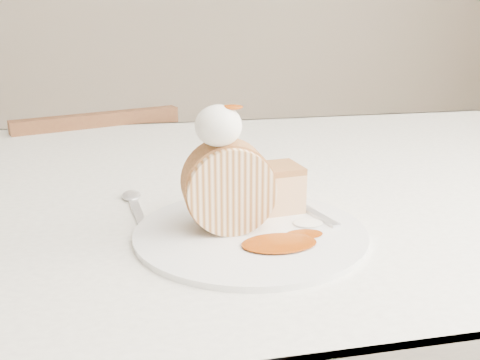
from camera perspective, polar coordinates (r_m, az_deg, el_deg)
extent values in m
cube|color=white|center=(0.82, 1.48, -0.99)|extent=(1.40, 0.90, 0.04)
cube|color=white|center=(1.28, -3.12, 0.12)|extent=(1.40, 0.01, 0.28)
cylinder|color=brown|center=(1.52, 21.50, -8.47)|extent=(0.06, 0.06, 0.71)
cube|color=brown|center=(1.49, -15.55, -7.47)|extent=(0.47, 0.47, 0.04)
cube|color=brown|center=(1.27, -14.25, -1.68)|extent=(0.36, 0.15, 0.39)
cylinder|color=brown|center=(1.76, -11.46, -10.40)|extent=(0.03, 0.03, 0.36)
cylinder|color=brown|center=(1.70, -21.73, -12.45)|extent=(0.03, 0.03, 0.36)
cylinder|color=brown|center=(1.50, -7.20, -15.40)|extent=(0.03, 0.03, 0.36)
cylinder|color=brown|center=(1.46, 23.26, -17.26)|extent=(0.03, 0.03, 0.38)
cylinder|color=white|center=(0.61, 1.12, -5.62)|extent=(0.30, 0.30, 0.01)
cylinder|color=#FFDEB1|center=(0.59, -1.21, -0.77)|extent=(0.10, 0.05, 0.10)
cube|color=#B77945|center=(0.66, 3.83, -1.13)|extent=(0.06, 0.06, 0.05)
ellipsoid|color=white|center=(0.57, -2.32, 5.80)|extent=(0.05, 0.05, 0.04)
ellipsoid|color=#8C3405|center=(0.57, -0.93, 8.33)|extent=(0.03, 0.02, 0.01)
cube|color=silver|center=(0.66, 7.45, -3.26)|extent=(0.06, 0.16, 0.00)
cube|color=silver|center=(0.67, -10.66, -3.91)|extent=(0.04, 0.15, 0.00)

